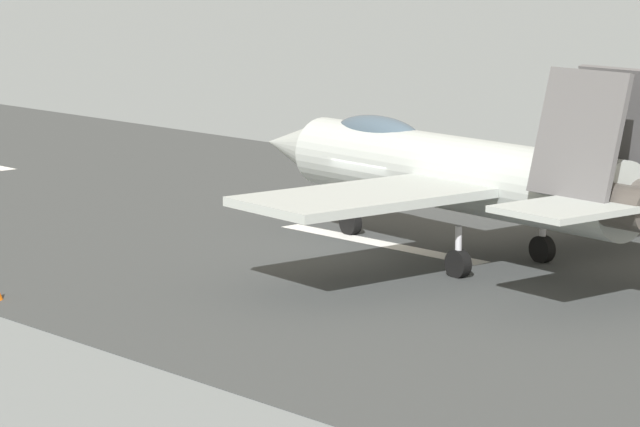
% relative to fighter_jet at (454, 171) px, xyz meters
% --- Properties ---
extents(ground_plane, '(400.00, 400.00, 0.00)m').
position_rel_fighter_jet_xyz_m(ground_plane, '(3.03, -0.02, -2.51)').
color(ground_plane, slate).
extents(runway_strip, '(240.00, 26.00, 0.02)m').
position_rel_fighter_jet_xyz_m(runway_strip, '(3.02, -0.02, -2.50)').
color(runway_strip, '#3A3D3E').
rests_on(runway_strip, ground).
extents(fighter_jet, '(16.69, 15.11, 5.71)m').
position_rel_fighter_jet_xyz_m(fighter_jet, '(0.00, 0.00, 0.00)').
color(fighter_jet, '#A8B0AC').
rests_on(fighter_jet, ground).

